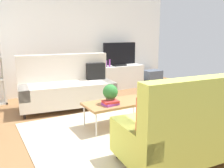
{
  "coord_description": "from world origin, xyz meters",
  "views": [
    {
      "loc": [
        -1.9,
        -3.27,
        1.56
      ],
      "look_at": [
        0.18,
        0.41,
        0.65
      ],
      "focal_mm": 38.72,
      "sensor_mm": 36.0,
      "label": 1
    }
  ],
  "objects_px": {
    "storage_trunk": "(152,78)",
    "bottle_0": "(106,64)",
    "couch_green": "(196,125)",
    "couch_beige": "(67,87)",
    "vase_0": "(100,64)",
    "tv_console": "(119,77)",
    "bottle_1": "(109,63)",
    "potted_plant": "(110,93)",
    "tv": "(120,55)",
    "table_book_0": "(110,104)",
    "coffee_table": "(117,104)"
  },
  "relations": [
    {
      "from": "tv_console",
      "to": "bottle_1",
      "type": "xyz_separation_m",
      "value": [
        -0.33,
        -0.04,
        0.42
      ]
    },
    {
      "from": "potted_plant",
      "to": "vase_0",
      "type": "distance_m",
      "value": 2.7
    },
    {
      "from": "couch_green",
      "to": "potted_plant",
      "type": "relative_size",
      "value": 6.13
    },
    {
      "from": "potted_plant",
      "to": "table_book_0",
      "type": "distance_m",
      "value": 0.18
    },
    {
      "from": "tv",
      "to": "bottle_0",
      "type": "height_order",
      "value": "tv"
    },
    {
      "from": "couch_beige",
      "to": "bottle_0",
      "type": "relative_size",
      "value": 11.16
    },
    {
      "from": "table_book_0",
      "to": "bottle_1",
      "type": "relative_size",
      "value": 1.2
    },
    {
      "from": "vase_0",
      "to": "bottle_1",
      "type": "distance_m",
      "value": 0.27
    },
    {
      "from": "coffee_table",
      "to": "vase_0",
      "type": "relative_size",
      "value": 7.56
    },
    {
      "from": "bottle_1",
      "to": "tv_console",
      "type": "bearing_deg",
      "value": 6.92
    },
    {
      "from": "coffee_table",
      "to": "bottle_1",
      "type": "relative_size",
      "value": 5.48
    },
    {
      "from": "tv_console",
      "to": "bottle_1",
      "type": "distance_m",
      "value": 0.54
    },
    {
      "from": "coffee_table",
      "to": "bottle_1",
      "type": "height_order",
      "value": "bottle_1"
    },
    {
      "from": "couch_green",
      "to": "table_book_0",
      "type": "height_order",
      "value": "couch_green"
    },
    {
      "from": "vase_0",
      "to": "bottle_0",
      "type": "distance_m",
      "value": 0.18
    },
    {
      "from": "couch_beige",
      "to": "tv",
      "type": "distance_m",
      "value": 2.16
    },
    {
      "from": "potted_plant",
      "to": "bottle_1",
      "type": "height_order",
      "value": "bottle_1"
    },
    {
      "from": "coffee_table",
      "to": "potted_plant",
      "type": "height_order",
      "value": "potted_plant"
    },
    {
      "from": "table_book_0",
      "to": "storage_trunk",
      "type": "bearing_deg",
      "value": 40.93
    },
    {
      "from": "couch_green",
      "to": "bottle_0",
      "type": "relative_size",
      "value": 10.99
    },
    {
      "from": "storage_trunk",
      "to": "bottle_1",
      "type": "distance_m",
      "value": 1.52
    },
    {
      "from": "vase_0",
      "to": "storage_trunk",
      "type": "bearing_deg",
      "value": -5.1
    },
    {
      "from": "table_book_0",
      "to": "vase_0",
      "type": "bearing_deg",
      "value": 66.92
    },
    {
      "from": "storage_trunk",
      "to": "coffee_table",
      "type": "bearing_deg",
      "value": -138.33
    },
    {
      "from": "tv_console",
      "to": "bottle_1",
      "type": "height_order",
      "value": "bottle_1"
    },
    {
      "from": "tv",
      "to": "bottle_1",
      "type": "bearing_deg",
      "value": -176.53
    },
    {
      "from": "tv",
      "to": "bottle_0",
      "type": "distance_m",
      "value": 0.48
    },
    {
      "from": "couch_beige",
      "to": "vase_0",
      "type": "distance_m",
      "value": 1.67
    },
    {
      "from": "table_book_0",
      "to": "vase_0",
      "type": "xyz_separation_m",
      "value": [
        1.09,
        2.55,
        0.27
      ]
    },
    {
      "from": "coffee_table",
      "to": "tv",
      "type": "bearing_deg",
      "value": 58.04
    },
    {
      "from": "coffee_table",
      "to": "couch_beige",
      "type": "bearing_deg",
      "value": 104.92
    },
    {
      "from": "coffee_table",
      "to": "tv",
      "type": "relative_size",
      "value": 1.1
    },
    {
      "from": "potted_plant",
      "to": "bottle_0",
      "type": "relative_size",
      "value": 1.79
    },
    {
      "from": "couch_beige",
      "to": "table_book_0",
      "type": "distance_m",
      "value": 1.53
    },
    {
      "from": "storage_trunk",
      "to": "potted_plant",
      "type": "xyz_separation_m",
      "value": [
        -2.73,
        -2.33,
        0.38
      ]
    },
    {
      "from": "tv_console",
      "to": "potted_plant",
      "type": "distance_m",
      "value": 2.94
    },
    {
      "from": "couch_green",
      "to": "tv",
      "type": "relative_size",
      "value": 1.96
    },
    {
      "from": "tv_console",
      "to": "tv",
      "type": "xyz_separation_m",
      "value": [
        0.0,
        -0.02,
        0.63
      ]
    },
    {
      "from": "bottle_1",
      "to": "coffee_table",
      "type": "bearing_deg",
      "value": -116.09
    },
    {
      "from": "coffee_table",
      "to": "vase_0",
      "type": "bearing_deg",
      "value": 69.71
    },
    {
      "from": "potted_plant",
      "to": "tv_console",
      "type": "bearing_deg",
      "value": 56.15
    },
    {
      "from": "tv",
      "to": "vase_0",
      "type": "xyz_separation_m",
      "value": [
        -0.58,
        0.07,
        -0.24
      ]
    },
    {
      "from": "storage_trunk",
      "to": "bottle_0",
      "type": "bearing_deg",
      "value": 177.75
    },
    {
      "from": "couch_green",
      "to": "bottle_0",
      "type": "height_order",
      "value": "couch_green"
    },
    {
      "from": "bottle_1",
      "to": "couch_beige",
      "type": "bearing_deg",
      "value": -148.39
    },
    {
      "from": "couch_green",
      "to": "tv_console",
      "type": "relative_size",
      "value": 1.4
    },
    {
      "from": "tv",
      "to": "storage_trunk",
      "type": "bearing_deg",
      "value": -4.16
    },
    {
      "from": "couch_green",
      "to": "storage_trunk",
      "type": "xyz_separation_m",
      "value": [
        2.31,
        3.72,
        -0.23
      ]
    },
    {
      "from": "couch_green",
      "to": "storage_trunk",
      "type": "height_order",
      "value": "couch_green"
    },
    {
      "from": "couch_green",
      "to": "storage_trunk",
      "type": "distance_m",
      "value": 4.39
    }
  ]
}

